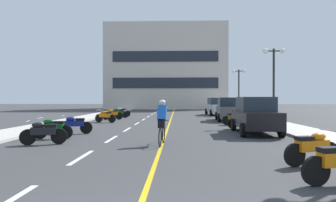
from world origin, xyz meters
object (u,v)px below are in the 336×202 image
street_lamp_far (239,81)px  motorcycle_6 (235,118)px  parked_car_far (217,106)px  motorcycle_5 (242,120)px  parked_car_near (255,115)px  motorcycle_10 (121,112)px  street_lamp_mid (274,68)px  motorcycle_9 (119,113)px  motorcycle_4 (74,124)px  motorcycle_3 (53,128)px  motorcycle_7 (105,116)px  cyclist_rider (162,121)px  motorcycle_1 (313,147)px  motorcycle_2 (43,132)px  motorcycle_8 (112,114)px  parked_car_mid (229,109)px

street_lamp_far → motorcycle_6: street_lamp_far is taller
parked_car_far → motorcycle_5: bearing=-91.4°
parked_car_near → motorcycle_6: size_ratio=2.59×
motorcycle_5 → motorcycle_10: 14.22m
street_lamp_mid → motorcycle_9: (-11.57, 6.93, -3.26)m
motorcycle_4 → motorcycle_10: size_ratio=1.01×
motorcycle_3 → motorcycle_6: same height
motorcycle_7 → cyclist_rider: size_ratio=0.93×
motorcycle_7 → motorcycle_5: bearing=-24.8°
motorcycle_1 → motorcycle_3: same height
parked_car_near → motorcycle_2: parked_car_near is taller
motorcycle_8 → cyclist_rider: (4.83, -13.34, 0.41)m
parked_car_far → motorcycle_1: (-0.54, -23.74, -0.44)m
parked_car_far → motorcycle_3: (-9.44, -18.92, -0.44)m
parked_car_far → motorcycle_5: 14.17m
motorcycle_5 → motorcycle_8: size_ratio=0.99×
motorcycle_3 → motorcycle_5: same height
motorcycle_1 → motorcycle_10: (-8.91, 20.52, 0.00)m
parked_car_mid → motorcycle_3: bearing=-130.7°
cyclist_rider → motorcycle_6: bearing=62.6°
street_lamp_mid → parked_car_near: street_lamp_mid is taller
motorcycle_1 → street_lamp_far: bearing=83.3°
motorcycle_10 → cyclist_rider: 17.80m
motorcycle_3 → cyclist_rider: 5.02m
parked_car_mid → motorcycle_4: bearing=-135.1°
parked_car_near → motorcycle_9: (-9.16, 11.73, -0.44)m
parked_car_far → motorcycle_9: 10.58m
motorcycle_7 → cyclist_rider: 11.36m
parked_car_far → street_lamp_far: bearing=-22.2°
motorcycle_1 → motorcycle_2: size_ratio=0.98×
motorcycle_2 → motorcycle_4: 3.42m
motorcycle_6 → motorcycle_9: same height
street_lamp_far → cyclist_rider: size_ratio=2.59×
motorcycle_8 → cyclist_rider: 14.20m
parked_car_mid → motorcycle_6: parked_car_mid is taller
motorcycle_1 → motorcycle_6: bearing=88.9°
parked_car_near → parked_car_mid: size_ratio=0.99×
parked_car_near → motorcycle_4: (-8.92, -0.45, -0.44)m
motorcycle_6 → motorcycle_7: same height
motorcycle_3 → motorcycle_5: 10.26m
parked_car_near → motorcycle_1: (-0.33, -7.12, -0.44)m
parked_car_mid → motorcycle_9: (-9.29, 3.15, -0.44)m
motorcycle_2 → motorcycle_3: size_ratio=0.98×
motorcycle_3 → parked_car_near: bearing=14.0°
parked_car_near → motorcycle_9: 14.89m
motorcycle_3 → motorcycle_10: size_ratio=1.02×
motorcycle_2 → motorcycle_6: 12.25m
parked_car_near → motorcycle_5: (-0.15, 2.47, -0.44)m
street_lamp_far → motorcycle_3: size_ratio=2.69×
motorcycle_1 → motorcycle_9: 20.82m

